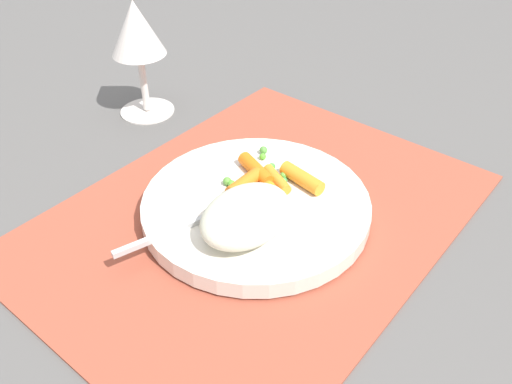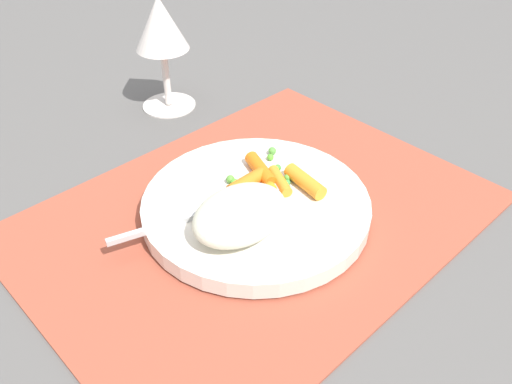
% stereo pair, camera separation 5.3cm
% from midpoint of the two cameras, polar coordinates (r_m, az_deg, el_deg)
% --- Properties ---
extents(ground_plane, '(2.40, 2.40, 0.00)m').
position_cam_midpoint_polar(ground_plane, '(0.59, 2.61, -2.75)').
color(ground_plane, '#565451').
extents(placemat, '(0.48, 0.36, 0.01)m').
position_cam_midpoint_polar(placemat, '(0.58, 2.62, -2.53)').
color(placemat, '#9E4733').
rests_on(placemat, ground_plane).
extents(plate, '(0.24, 0.24, 0.02)m').
position_cam_midpoint_polar(plate, '(0.58, 2.65, -1.60)').
color(plate, silver).
rests_on(plate, placemat).
extents(rice_mound, '(0.10, 0.08, 0.04)m').
position_cam_midpoint_polar(rice_mound, '(0.52, 1.25, -2.49)').
color(rice_mound, beige).
rests_on(rice_mound, plate).
extents(carrot_portion, '(0.09, 0.11, 0.02)m').
position_cam_midpoint_polar(carrot_portion, '(0.58, 4.29, 1.04)').
color(carrot_portion, orange).
rests_on(carrot_portion, plate).
extents(pea_scatter, '(0.10, 0.08, 0.01)m').
position_cam_midpoint_polar(pea_scatter, '(0.60, 3.40, 1.52)').
color(pea_scatter, '#589A38').
rests_on(pea_scatter, plate).
extents(fork, '(0.19, 0.07, 0.01)m').
position_cam_midpoint_polar(fork, '(0.56, -0.88, -1.76)').
color(fork, '#BBBBBB').
rests_on(fork, plate).
extents(wine_glass, '(0.08, 0.08, 0.16)m').
position_cam_midpoint_polar(wine_glass, '(0.75, -7.92, 16.60)').
color(wine_glass, silver).
rests_on(wine_glass, ground_plane).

